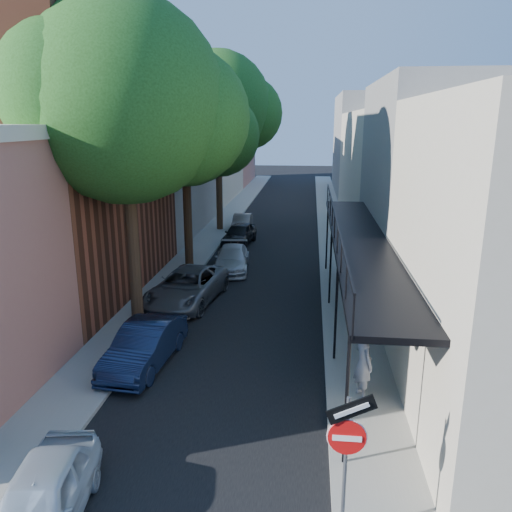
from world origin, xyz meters
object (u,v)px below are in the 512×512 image
(parked_car_d, at_px, (232,259))
(oak_far, at_px, (225,107))
(pedestrian, at_px, (363,363))
(parked_car_f, at_px, (242,223))
(sign_post, at_px, (347,443))
(parked_car_a, at_px, (41,501))
(parked_car_e, at_px, (239,234))
(parked_car_b, at_px, (145,345))
(oak_mid, at_px, (193,128))
(parked_car_c, at_px, (187,287))
(oak_near, at_px, (139,106))

(parked_car_d, bearing_deg, oak_far, 96.12)
(pedestrian, bearing_deg, parked_car_f, -7.29)
(sign_post, bearing_deg, oak_far, 103.91)
(pedestrian, bearing_deg, parked_car_a, 105.93)
(parked_car_a, xyz_separation_m, parked_car_e, (0.49, 22.52, 0.03))
(parked_car_b, xyz_separation_m, parked_car_f, (0.32, 19.95, -0.10))
(parked_car_e, relative_size, pedestrian, 1.97)
(oak_mid, distance_m, parked_car_c, 8.45)
(oak_far, height_order, parked_car_d, oak_far)
(oak_mid, height_order, parked_car_e, oak_mid)
(oak_mid, relative_size, parked_car_c, 2.01)
(parked_car_c, xyz_separation_m, parked_car_f, (0.35, 14.37, -0.14))
(sign_post, distance_m, oak_near, 12.77)
(sign_post, height_order, parked_car_a, sign_post)
(parked_car_b, bearing_deg, oak_mid, 99.73)
(oak_near, distance_m, parked_car_e, 14.82)
(oak_mid, distance_m, parked_car_e, 8.20)
(oak_far, xyz_separation_m, parked_car_e, (1.47, -4.15, -7.60))
(parked_car_c, xyz_separation_m, parked_car_e, (0.72, 10.41, -0.05))
(parked_car_b, bearing_deg, parked_car_f, 94.44)
(parked_car_a, xyz_separation_m, parked_car_d, (0.90, 17.01, -0.03))
(sign_post, bearing_deg, parked_car_d, 105.56)
(sign_post, bearing_deg, pedestrian, 80.67)
(oak_near, height_order, oak_far, oak_far)
(oak_far, xyz_separation_m, pedestrian, (7.31, -21.45, -7.16))
(oak_mid, height_order, parked_car_f, oak_mid)
(parked_car_e, distance_m, pedestrian, 18.27)
(parked_car_d, bearing_deg, parked_car_b, -100.83)
(sign_post, relative_size, parked_car_d, 0.72)
(parked_car_b, relative_size, parked_car_c, 0.80)
(oak_far, height_order, parked_car_f, oak_far)
(parked_car_b, bearing_deg, parked_car_d, 89.41)
(sign_post, bearing_deg, parked_car_e, 102.83)
(parked_car_e, bearing_deg, pedestrian, -64.41)
(parked_car_c, xyz_separation_m, parked_car_d, (1.12, 4.90, -0.11))
(parked_car_b, relative_size, parked_car_d, 0.98)
(oak_near, xyz_separation_m, parked_car_e, (1.48, 12.86, -7.22))
(sign_post, relative_size, pedestrian, 1.52)
(oak_mid, height_order, parked_car_b, oak_mid)
(sign_post, distance_m, pedestrian, 5.00)
(oak_near, height_order, parked_car_b, oak_near)
(parked_car_d, xyz_separation_m, pedestrian, (5.43, -11.80, 0.50))
(oak_far, relative_size, parked_car_a, 3.22)
(sign_post, height_order, parked_car_d, sign_post)
(parked_car_b, relative_size, parked_car_e, 1.05)
(parked_car_b, bearing_deg, parked_car_e, 92.91)
(parked_car_f, bearing_deg, pedestrian, -75.51)
(sign_post, height_order, parked_car_c, sign_post)
(parked_car_d, bearing_deg, parked_car_f, 89.79)
(oak_mid, distance_m, parked_car_b, 12.83)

